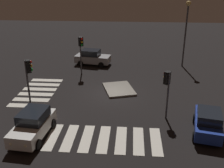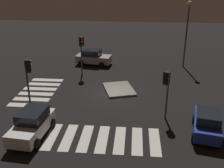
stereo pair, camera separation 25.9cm
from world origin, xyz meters
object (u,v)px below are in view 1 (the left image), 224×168
(traffic_island, at_px, (119,89))
(traffic_light_north, at_px, (167,83))
(traffic_light_south, at_px, (81,46))
(traffic_light_east, at_px, (29,73))
(car_blue, at_px, (208,122))
(car_silver, at_px, (92,57))
(street_lamp, at_px, (187,23))
(car_white, at_px, (33,124))

(traffic_island, distance_m, traffic_light_north, 6.77)
(traffic_light_south, bearing_deg, traffic_light_north, 5.35)
(traffic_light_east, bearing_deg, traffic_island, 3.55)
(car_blue, distance_m, traffic_light_north, 3.87)
(car_blue, bearing_deg, traffic_light_north, 66.30)
(car_silver, distance_m, traffic_light_east, 12.92)
(car_blue, bearing_deg, traffic_island, 55.13)
(traffic_island, distance_m, traffic_light_south, 6.55)
(car_silver, bearing_deg, car_blue, -45.80)
(traffic_island, bearing_deg, street_lamp, 137.00)
(traffic_island, relative_size, traffic_light_north, 1.07)
(traffic_light_south, bearing_deg, traffic_light_east, -51.18)
(traffic_island, height_order, car_blue, car_blue)
(traffic_light_south, distance_m, traffic_light_east, 9.14)
(car_silver, height_order, car_blue, car_silver)
(traffic_light_south, relative_size, traffic_light_north, 1.11)
(traffic_light_north, bearing_deg, traffic_island, -10.34)
(traffic_light_south, height_order, traffic_light_north, traffic_light_south)
(traffic_light_north, bearing_deg, car_white, 62.17)
(traffic_island, height_order, car_white, car_white)
(traffic_island, xyz_separation_m, traffic_light_east, (4.87, -6.56, 3.18))
(car_blue, relative_size, traffic_light_north, 1.13)
(traffic_island, bearing_deg, car_blue, 43.07)
(car_silver, relative_size, traffic_light_south, 1.05)
(traffic_light_south, distance_m, street_lamp, 12.12)
(car_blue, height_order, car_white, car_white)
(car_silver, relative_size, car_white, 1.02)
(car_silver, distance_m, street_lamp, 11.54)
(traffic_light_north, relative_size, traffic_light_east, 0.86)
(car_blue, xyz_separation_m, traffic_light_south, (-10.85, -10.66, 2.28))
(car_blue, xyz_separation_m, traffic_light_north, (-1.94, -2.70, 1.97))
(traffic_light_east, bearing_deg, street_lamp, 9.39)
(traffic_light_east, bearing_deg, car_silver, 43.44)
(traffic_light_north, distance_m, traffic_light_east, 10.30)
(traffic_light_east, xyz_separation_m, street_lamp, (-12.53, 13.70, 1.85))
(car_white, relative_size, traffic_light_east, 0.99)
(traffic_island, relative_size, traffic_light_east, 0.92)
(traffic_island, xyz_separation_m, car_blue, (6.88, 6.43, 0.76))
(car_silver, distance_m, car_white, 15.73)
(street_lamp, bearing_deg, car_blue, -2.80)
(car_blue, height_order, traffic_light_east, traffic_light_east)
(car_silver, height_order, street_lamp, street_lamp)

